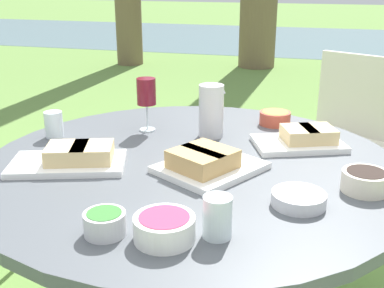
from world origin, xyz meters
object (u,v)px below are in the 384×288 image
Objects in this scene: chair_near_left at (347,129)px; wine_glass at (146,93)px; water_pitcher at (211,111)px; dining_table at (192,191)px.

wine_glass is (-0.77, -0.80, 0.33)m from chair_near_left.
water_pitcher is 0.95× the size of wine_glass.
wine_glass is at bearing -179.94° from water_pitcher.
chair_near_left is 0.99m from water_pitcher.
chair_near_left is 1.16m from wine_glass.
dining_table is 1.53× the size of chair_near_left.
chair_near_left is at bearing 63.77° from dining_table.
dining_table is 6.67× the size of wine_glass.
wine_glass reaches higher than chair_near_left.
wine_glass reaches higher than water_pitcher.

